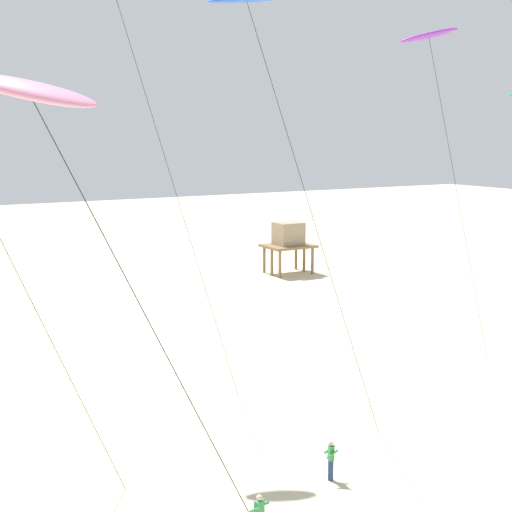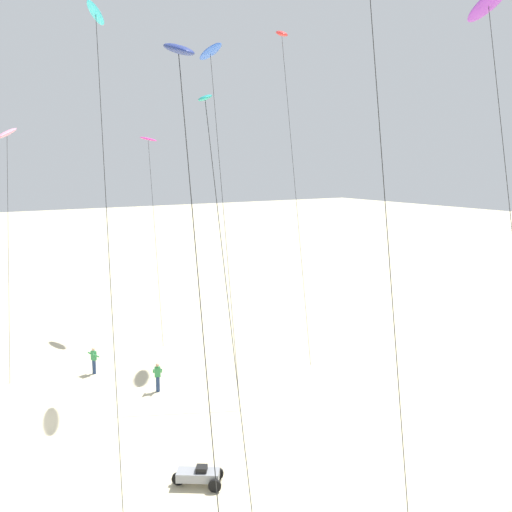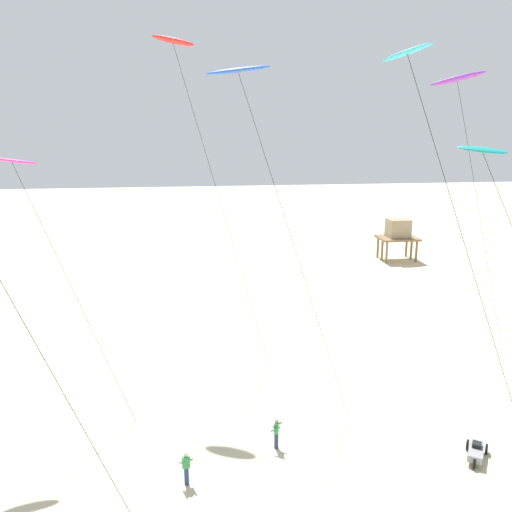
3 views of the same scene
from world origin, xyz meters
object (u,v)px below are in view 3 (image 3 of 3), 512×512
kite_purple (458,81)px  kite_red (174,43)px  kite_blue (239,73)px  stilt_house (398,232)px  kite_flyer_nearest (276,433)px  beach_buggy (476,451)px  kite_cyan (413,72)px  kite_flyer_middle (186,467)px  kite_teal (485,158)px  kite_magenta (14,165)px

kite_purple → kite_red: (-17.92, 2.13, 2.20)m
kite_blue → kite_red: (-3.34, 7.22, 2.37)m
stilt_house → kite_red: bearing=-135.8°
kite_purple → stilt_house: bearing=73.0°
kite_flyer_nearest → beach_buggy: size_ratio=0.83×
stilt_house → kite_cyan: bearing=-112.9°
kite_purple → kite_flyer_middle: (-17.88, -11.67, -18.19)m
kite_teal → kite_purple: bearing=69.5°
kite_flyer_nearest → kite_blue: bearing=107.3°
kite_blue → kite_magenta: (-11.62, 0.64, -4.58)m
kite_magenta → kite_cyan: bearing=-27.2°
kite_teal → beach_buggy: 14.52m
kite_teal → stilt_house: (12.56, 38.64, -11.35)m
kite_cyan → kite_flyer_middle: kite_cyan is taller
kite_red → kite_flyer_middle: 24.62m
kite_magenta → kite_flyer_nearest: kite_magenta is taller
kite_cyan → kite_magenta: bearing=152.8°
kite_blue → beach_buggy: size_ratio=9.62×
kite_magenta → kite_flyer_middle: (8.32, -7.22, -13.44)m
kite_purple → stilt_house: (8.51, 27.84, -15.52)m
kite_magenta → kite_cyan: (17.34, -8.92, 3.95)m
kite_cyan → stilt_house: (17.38, 41.21, -14.72)m
beach_buggy → stilt_house: bearing=73.2°
kite_red → kite_cyan: (9.06, -15.50, -3.01)m
kite_purple → kite_magenta: bearing=-170.4°
kite_blue → kite_magenta: bearing=176.8°
kite_blue → stilt_house: size_ratio=3.78×
kite_red → kite_teal: bearing=-43.0°
kite_red → stilt_house: (26.43, 25.71, -17.73)m
kite_magenta → beach_buggy: bearing=-17.5°
kite_red → kite_cyan: 18.20m
kite_flyer_middle → beach_buggy: 14.46m
kite_blue → kite_red: 8.30m
kite_teal → kite_cyan: kite_cyan is taller
kite_flyer_middle → stilt_house: size_ratio=0.32×
kite_teal → kite_flyer_nearest: size_ratio=9.31×
kite_purple → beach_buggy: size_ratio=9.82×
kite_red → beach_buggy: kite_red is taller
kite_flyer_nearest → kite_cyan: bearing=-42.2°
kite_teal → beach_buggy: size_ratio=7.70×
kite_teal → beach_buggy: bearing=-54.2°
kite_cyan → stilt_house: bearing=67.1°
kite_flyer_nearest → kite_red: bearing=112.1°
kite_red → kite_flyer_middle: kite_red is taller
kite_magenta → beach_buggy: (22.77, -7.20, -13.91)m
kite_purple → beach_buggy: kite_purple is taller
kite_magenta → kite_flyer_middle: 17.38m
kite_purple → kite_blue: size_ratio=1.02×
kite_teal → beach_buggy: (0.62, -0.85, -14.48)m
kite_magenta → kite_cyan: size_ratio=0.77×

